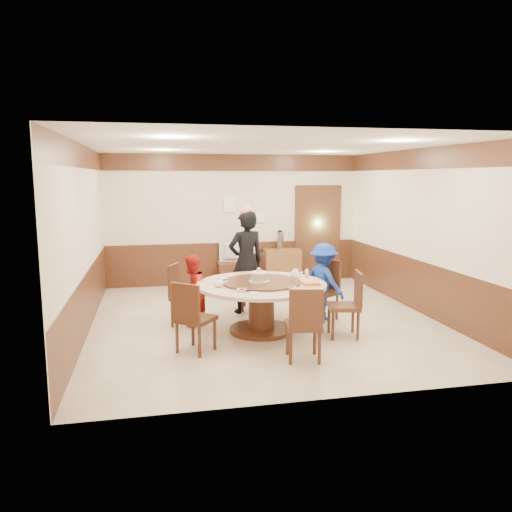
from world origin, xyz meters
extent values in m
plane|color=beige|center=(0.00, 0.00, 0.00)|extent=(6.00, 6.00, 0.00)
plane|color=silver|center=(0.00, 0.00, 2.80)|extent=(6.00, 6.00, 0.00)
cube|color=beige|center=(0.00, 3.00, 1.40)|extent=(5.50, 0.04, 2.80)
cube|color=beige|center=(0.00, -3.00, 1.40)|extent=(5.50, 0.04, 2.80)
cube|color=beige|center=(-2.75, 0.00, 1.40)|extent=(0.04, 6.00, 2.80)
cube|color=beige|center=(2.75, 0.00, 1.40)|extent=(0.04, 6.00, 2.80)
cube|color=#462516|center=(0.00, 0.00, 0.45)|extent=(5.50, 6.00, 0.90)
cube|color=#462516|center=(0.00, 0.00, 2.62)|extent=(5.50, 6.00, 0.35)
cube|color=#462516|center=(1.90, 2.95, 1.05)|extent=(1.05, 0.08, 2.18)
cube|color=#8FDD94|center=(1.90, 2.97, 1.05)|extent=(0.88, 0.02, 2.05)
cylinder|color=#462516|center=(-0.17, -0.58, 0.03)|extent=(0.97, 0.97, 0.06)
cylinder|color=#462516|center=(-0.17, -0.58, 0.35)|extent=(0.39, 0.39, 0.65)
cylinder|color=beige|center=(-0.17, -0.58, 0.72)|extent=(1.94, 1.94, 0.05)
cylinder|color=#462516|center=(-0.17, -0.58, 0.77)|extent=(1.19, 1.19, 0.03)
cube|color=#462516|center=(0.93, -0.14, 0.45)|extent=(0.61, 0.61, 0.06)
cube|color=#462516|center=(1.11, -0.03, 0.72)|extent=(0.26, 0.38, 0.50)
cube|color=#462516|center=(0.93, -0.14, 0.21)|extent=(0.36, 0.36, 0.42)
cube|color=#462516|center=(-0.03, 0.71, 0.45)|extent=(0.54, 0.54, 0.06)
cube|color=#462516|center=(0.03, 0.92, 0.72)|extent=(0.41, 0.15, 0.50)
cube|color=#462516|center=(-0.03, 0.71, 0.21)|extent=(0.36, 0.36, 0.42)
cube|color=#462516|center=(-1.25, 0.01, 0.45)|extent=(0.58, 0.58, 0.06)
cube|color=#462516|center=(-1.44, 0.10, 0.72)|extent=(0.21, 0.40, 0.50)
cube|color=#462516|center=(-1.25, 0.01, 0.21)|extent=(0.36, 0.36, 0.42)
cube|color=#462516|center=(-1.22, -1.25, 0.45)|extent=(0.62, 0.62, 0.06)
cube|color=#462516|center=(-1.35, -1.41, 0.72)|extent=(0.35, 0.30, 0.50)
cube|color=#462516|center=(-1.22, -1.25, 0.21)|extent=(0.36, 0.36, 0.42)
cube|color=#462516|center=(0.10, -1.83, 0.45)|extent=(0.50, 0.50, 0.06)
cube|color=#462516|center=(0.07, -2.04, 0.72)|extent=(0.42, 0.11, 0.50)
cube|color=#462516|center=(0.10, -1.83, 0.21)|extent=(0.36, 0.36, 0.42)
cube|color=#462516|center=(0.95, -1.05, 0.45)|extent=(0.52, 0.52, 0.06)
cube|color=#462516|center=(1.16, -1.09, 0.72)|extent=(0.12, 0.42, 0.50)
cube|color=#462516|center=(0.95, -1.05, 0.21)|extent=(0.36, 0.36, 0.42)
imported|color=black|center=(-0.19, 0.56, 0.88)|extent=(0.73, 0.57, 1.77)
imported|color=red|center=(-1.17, -0.05, 0.57)|extent=(0.64, 0.69, 1.13)
imported|color=#173498|center=(0.97, -0.12, 0.63)|extent=(0.78, 0.94, 1.26)
cylinder|color=white|center=(-0.21, -0.57, 0.79)|extent=(0.31, 0.31, 0.01)
cylinder|color=gray|center=(-0.21, -0.57, 0.85)|extent=(0.25, 0.25, 0.11)
cylinder|color=white|center=(-0.21, -0.57, 0.91)|extent=(0.25, 0.25, 0.01)
sphere|color=#EC6F83|center=(-0.21, -0.57, 0.95)|extent=(0.07, 0.07, 0.07)
ellipsoid|color=white|center=(-0.84, -0.72, 0.81)|extent=(0.17, 0.15, 0.13)
ellipsoid|color=white|center=(0.43, -0.30, 0.81)|extent=(0.17, 0.15, 0.13)
imported|color=white|center=(-0.72, -0.27, 0.77)|extent=(0.17, 0.17, 0.04)
imported|color=white|center=(0.16, -1.11, 0.77)|extent=(0.13, 0.13, 0.04)
imported|color=white|center=(-0.56, -1.06, 0.77)|extent=(0.14, 0.14, 0.03)
imported|color=white|center=(0.48, -0.73, 0.77)|extent=(0.15, 0.15, 0.05)
imported|color=white|center=(-0.84, -0.45, 0.77)|extent=(0.15, 0.15, 0.04)
imported|color=white|center=(-0.06, 0.01, 0.77)|extent=(0.15, 0.15, 0.05)
cylinder|color=white|center=(-0.42, -1.23, 0.76)|extent=(0.18, 0.18, 0.01)
cylinder|color=white|center=(0.28, -0.08, 0.76)|extent=(0.18, 0.18, 0.01)
cube|color=white|center=(0.49, -0.95, 0.76)|extent=(0.30, 0.20, 0.02)
cube|color=#E7561A|center=(0.49, -0.95, 0.79)|extent=(0.24, 0.15, 0.04)
cylinder|color=white|center=(0.31, -0.67, 0.83)|extent=(0.06, 0.06, 0.16)
cylinder|color=white|center=(0.55, -0.52, 0.83)|extent=(0.06, 0.06, 0.16)
cube|color=#462516|center=(0.03, 2.75, 0.25)|extent=(0.85, 0.45, 0.50)
imported|color=gray|center=(0.03, 2.75, 0.73)|extent=(0.80, 0.24, 0.46)
cube|color=brown|center=(1.03, 2.78, 0.38)|extent=(0.80, 0.40, 0.75)
cylinder|color=silver|center=(0.98, 2.78, 0.94)|extent=(0.15, 0.15, 0.38)
cube|color=white|center=(-0.10, 2.96, 1.75)|extent=(0.25, 0.00, 0.35)
cube|color=white|center=(0.55, 2.96, 1.45)|extent=(0.30, 0.00, 0.22)
camera|label=1|loc=(-1.75, -7.71, 2.32)|focal=35.00mm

